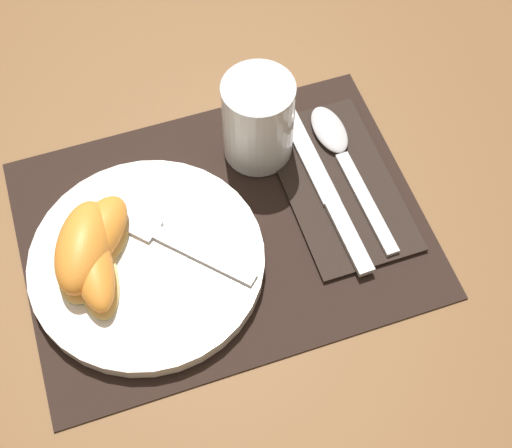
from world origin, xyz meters
The scene contains 11 objects.
ground_plane centered at (0.00, 0.00, 0.00)m, with size 3.00×3.00×0.00m, color brown.
placemat centered at (0.00, 0.00, 0.00)m, with size 0.40×0.30×0.00m.
plate centered at (-0.08, -0.02, 0.01)m, with size 0.23×0.23×0.02m.
juice_glass centered at (0.07, 0.08, 0.05)m, with size 0.07×0.07×0.10m.
napkin centered at (0.13, 0.01, 0.01)m, with size 0.11×0.20×0.00m.
knife centered at (0.11, 0.00, 0.01)m, with size 0.02×0.22×0.01m.
spoon centered at (0.15, 0.05, 0.01)m, with size 0.04×0.20×0.01m.
fork centered at (-0.06, 0.00, 0.02)m, with size 0.14×0.14×0.00m.
citrus_wedge_0 centered at (-0.12, 0.01, 0.03)m, with size 0.10×0.11×0.03m.
citrus_wedge_1 centered at (-0.14, 0.00, 0.04)m, with size 0.09×0.12×0.04m.
citrus_wedge_2 centered at (-0.13, -0.01, 0.03)m, with size 0.04×0.12×0.03m.
Camera 1 is at (-0.08, -0.35, 0.64)m, focal length 50.00 mm.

